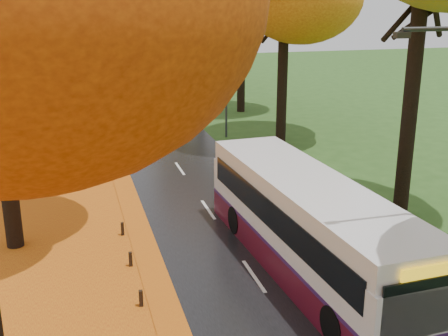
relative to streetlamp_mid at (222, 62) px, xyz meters
name	(u,v)px	position (x,y,z in m)	size (l,w,h in m)	color
road	(176,164)	(-3.95, -5.00, -4.69)	(6.50, 90.00, 0.04)	black
centre_line	(176,163)	(-3.95, -5.00, -4.67)	(0.12, 90.00, 0.01)	silver
leaf_drift	(118,168)	(-7.00, -5.00, -4.67)	(0.90, 90.00, 0.01)	orange
streetlamp_mid	(222,62)	(0.00, 0.00, 0.00)	(2.45, 0.18, 8.00)	#333538
streetlamp_far	(162,37)	(0.00, 22.00, 0.00)	(2.45, 0.18, 8.00)	#333538
bus	(308,224)	(-2.13, -18.00, -3.08)	(3.26, 11.68, 3.04)	#4C0B1B
car_white	(116,119)	(-6.30, 3.91, -4.01)	(1.56, 3.88, 1.32)	silver
car_silver	(111,108)	(-6.30, 7.66, -3.95)	(1.53, 4.38, 1.44)	#96999E
car_dark	(100,84)	(-6.30, 20.06, -4.07)	(1.69, 4.15, 1.20)	black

